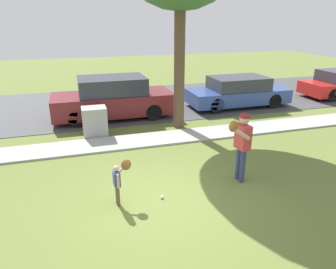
% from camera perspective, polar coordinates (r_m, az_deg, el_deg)
% --- Properties ---
extents(ground_plane, '(48.00, 48.00, 0.00)m').
position_cam_1_polar(ground_plane, '(10.33, -6.85, -1.66)').
color(ground_plane, olive).
extents(sidewalk_strip, '(36.00, 1.20, 0.06)m').
position_cam_1_polar(sidewalk_strip, '(10.41, -6.96, -1.31)').
color(sidewalk_strip, '#A3A39E').
rests_on(sidewalk_strip, ground).
extents(road_surface, '(36.00, 6.80, 0.02)m').
position_cam_1_polar(road_surface, '(15.14, -10.40, 5.35)').
color(road_surface, '#424244').
rests_on(road_surface, ground).
extents(person_adult, '(0.68, 0.67, 1.72)m').
position_cam_1_polar(person_adult, '(7.78, 13.06, -1.10)').
color(person_adult, navy).
rests_on(person_adult, ground).
extents(person_child, '(0.43, 0.40, 0.99)m').
position_cam_1_polar(person_child, '(6.92, -8.63, -7.47)').
color(person_child, brown).
rests_on(person_child, ground).
extents(baseball, '(0.07, 0.07, 0.07)m').
position_cam_1_polar(baseball, '(7.30, -1.11, -11.15)').
color(baseball, white).
rests_on(baseball, ground).
extents(utility_cabinet, '(0.81, 0.66, 1.01)m').
position_cam_1_polar(utility_cabinet, '(11.07, -13.01, 2.25)').
color(utility_cabinet, gray).
rests_on(utility_cabinet, ground).
extents(parked_suv_maroon, '(4.70, 1.90, 1.63)m').
position_cam_1_polar(parked_suv_maroon, '(12.93, -9.89, 6.40)').
color(parked_suv_maroon, maroon).
rests_on(parked_suv_maroon, road_surface).
extents(parked_wagon_blue, '(4.50, 1.80, 1.33)m').
position_cam_1_polar(parked_wagon_blue, '(14.79, 12.42, 7.46)').
color(parked_wagon_blue, '#2D478C').
rests_on(parked_wagon_blue, road_surface).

